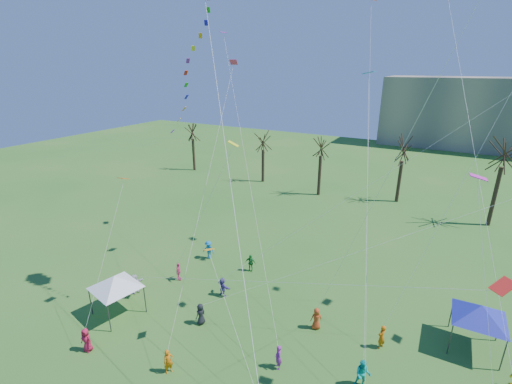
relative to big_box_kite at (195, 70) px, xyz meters
The scene contains 6 objects.
bare_tree_row 33.56m from the big_box_kite, 63.04° to the left, with size 71.95×8.35×10.80m.
big_box_kite is the anchor object (origin of this frame).
canopy_tent_white 15.73m from the big_box_kite, 140.98° to the right, with size 4.16×4.16×3.19m.
canopy_tent_blue 23.30m from the big_box_kite, 14.92° to the left, with size 4.32×4.32×3.24m.
festival_crowd 17.52m from the big_box_kite, 12.84° to the right, with size 26.60×13.98×1.84m.
small_kites_aloft 10.33m from the big_box_kite, 22.29° to the left, with size 28.31×21.12×34.70m.
Camera 1 is at (7.36, -10.54, 17.32)m, focal length 25.00 mm.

